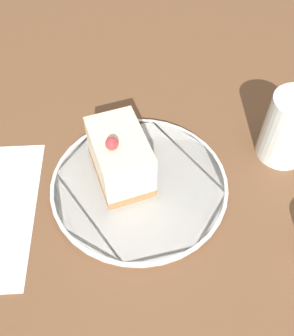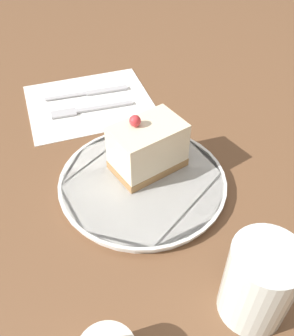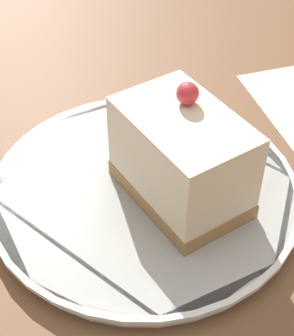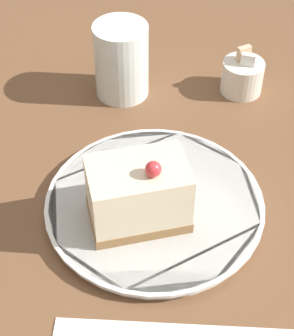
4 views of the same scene
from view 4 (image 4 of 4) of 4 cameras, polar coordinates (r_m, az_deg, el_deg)
The scene contains 5 objects.
ground_plane at distance 0.70m, azimuth 1.57°, elevation -1.97°, with size 4.00×4.00×0.00m, color brown.
plate at distance 0.67m, azimuth 0.76°, elevation -3.76°, with size 0.26×0.26×0.02m.
cake_slice at distance 0.62m, azimuth -0.89°, elevation -2.66°, with size 0.08×0.12×0.10m.
sugar_bowl at distance 0.84m, azimuth 9.66°, elevation 9.18°, with size 0.06×0.06×0.07m.
drinking_glass at distance 0.81m, azimuth -2.62°, elevation 10.84°, with size 0.08×0.08×0.11m.
Camera 4 is at (0.47, -0.08, 0.51)m, focal length 60.00 mm.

